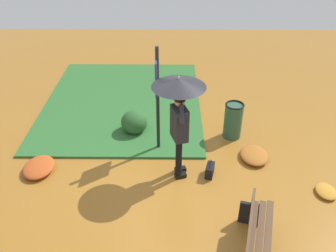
{
  "coord_description": "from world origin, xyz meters",
  "views": [
    {
      "loc": [
        -5.38,
        0.08,
        4.63
      ],
      "look_at": [
        0.46,
        0.14,
        0.85
      ],
      "focal_mm": 38.44,
      "sensor_mm": 36.0,
      "label": 1
    }
  ],
  "objects": [
    {
      "name": "leaf_pile_by_bench",
      "position": [
        -0.48,
        -2.77,
        0.05
      ],
      "size": [
        0.46,
        0.37,
        0.1
      ],
      "color": "#C68428",
      "rests_on": "ground_plane"
    },
    {
      "name": "shrub_cluster",
      "position": [
        1.55,
        0.9,
        0.25
      ],
      "size": [
        0.66,
        0.6,
        0.54
      ],
      "color": "#285628",
      "rests_on": "ground_plane"
    },
    {
      "name": "grass_verge",
      "position": [
        2.91,
        1.35,
        0.03
      ],
      "size": [
        4.8,
        4.0,
        0.05
      ],
      "color": "#2D662D",
      "rests_on": "ground_plane"
    },
    {
      "name": "person_with_umbrella",
      "position": [
        0.12,
        -0.06,
        1.55
      ],
      "size": [
        0.96,
        0.96,
        2.04
      ],
      "color": "black",
      "rests_on": "ground_plane"
    },
    {
      "name": "leaf_pile_far_path",
      "position": [
        0.12,
        2.7,
        0.08
      ],
      "size": [
        0.75,
        0.6,
        0.17
      ],
      "color": "#B74C1E",
      "rests_on": "ground_plane"
    },
    {
      "name": "park_bench",
      "position": [
        -1.84,
        -1.18,
        0.4
      ],
      "size": [
        1.43,
        0.73,
        0.75
      ],
      "color": "black",
      "rests_on": "ground_plane"
    },
    {
      "name": "handbag",
      "position": [
        0.01,
        -0.68,
        0.13
      ],
      "size": [
        0.33,
        0.21,
        0.37
      ],
      "color": "black",
      "rests_on": "ground_plane"
    },
    {
      "name": "ground_plane",
      "position": [
        0.0,
        0.0,
        0.0
      ],
      "size": [
        18.0,
        18.0,
        0.0
      ],
      "primitive_type": "plane",
      "color": "#9E6623"
    },
    {
      "name": "info_sign_post",
      "position": [
        0.88,
        0.36,
        1.44
      ],
      "size": [
        0.44,
        0.07,
        2.3
      ],
      "color": "black",
      "rests_on": "ground_plane"
    },
    {
      "name": "trash_bin",
      "position": [
        1.37,
        -1.29,
        0.42
      ],
      "size": [
        0.42,
        0.42,
        0.83
      ],
      "color": "#2D5138",
      "rests_on": "ground_plane"
    },
    {
      "name": "leaf_pile_near_person",
      "position": [
        0.56,
        -1.64,
        0.08
      ],
      "size": [
        0.71,
        0.57,
        0.16
      ],
      "color": "#A86023",
      "rests_on": "ground_plane"
    }
  ]
}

